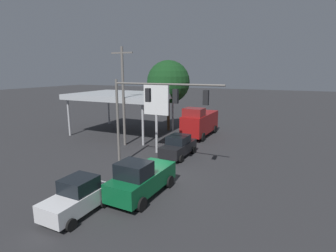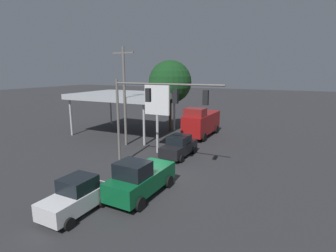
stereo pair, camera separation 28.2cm
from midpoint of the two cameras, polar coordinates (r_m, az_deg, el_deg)
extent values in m
plane|color=#2D2D30|center=(18.63, -3.08, -12.07)|extent=(200.00, 200.00, 0.00)
cylinder|color=slate|center=(21.23, -11.24, 0.56)|extent=(0.20, 0.20, 6.95)
cylinder|color=slate|center=(18.68, -0.94, 9.09)|extent=(8.44, 0.14, 0.14)
cube|color=black|center=(19.40, -4.78, 6.72)|extent=(0.36, 0.28, 1.00)
sphere|color=#FF4141|center=(19.53, -4.53, 7.64)|extent=(0.22, 0.22, 0.22)
sphere|color=#392305|center=(19.56, -4.52, 6.77)|extent=(0.22, 0.22, 0.22)
sphere|color=black|center=(19.59, -4.50, 5.89)|extent=(0.22, 0.22, 0.22)
cube|color=black|center=(18.42, 1.21, 6.49)|extent=(0.36, 0.28, 1.00)
sphere|color=#FF4141|center=(18.56, 1.45, 7.46)|extent=(0.22, 0.22, 0.22)
sphere|color=#392305|center=(18.59, 1.44, 6.54)|extent=(0.22, 0.22, 0.22)
sphere|color=black|center=(18.62, 1.44, 5.62)|extent=(0.22, 0.22, 0.22)
cube|color=black|center=(17.66, 7.79, 6.15)|extent=(0.36, 0.28, 1.00)
sphere|color=#FF4141|center=(17.81, 8.00, 7.16)|extent=(0.22, 0.22, 0.22)
sphere|color=#392305|center=(17.84, 7.97, 6.20)|extent=(0.22, 0.22, 0.22)
sphere|color=black|center=(17.87, 7.94, 5.24)|extent=(0.22, 0.22, 0.22)
cylinder|color=slate|center=(26.84, -9.99, 6.12)|extent=(0.26, 0.26, 9.89)
cube|color=slate|center=(26.77, -10.34, 15.41)|extent=(2.40, 0.14, 0.14)
cube|color=#B2B7BC|center=(32.43, -10.20, 6.51)|extent=(11.28, 8.79, 0.60)
cube|color=red|center=(36.12, -6.18, 7.16)|extent=(11.28, 0.06, 0.36)
cylinder|color=#B7B7BC|center=(33.56, 0.79, 2.63)|extent=(0.24, 0.24, 4.32)
cylinder|color=#B7B7BC|center=(38.72, -13.00, 3.57)|extent=(0.24, 0.24, 4.32)
cylinder|color=#B7B7BC|center=(26.92, -5.80, 0.26)|extent=(0.24, 0.24, 4.32)
cylinder|color=#B7B7BC|center=(33.13, -21.01, 1.72)|extent=(0.24, 0.24, 4.32)
cylinder|color=#B7B7BC|center=(24.16, -2.86, 1.45)|extent=(0.24, 0.24, 6.37)
cube|color=white|center=(23.90, -2.91, 5.73)|extent=(2.46, 0.24, 2.75)
cube|color=black|center=(24.01, -2.76, 5.76)|extent=(1.72, 0.04, 0.96)
cube|color=black|center=(23.62, 1.91, -4.79)|extent=(2.00, 4.48, 0.90)
cube|color=black|center=(23.41, 1.93, -2.92)|extent=(1.75, 2.07, 0.70)
cylinder|color=black|center=(22.16, 2.47, -7.16)|extent=(0.25, 0.67, 0.66)
cylinder|color=black|center=(22.95, -1.73, -6.48)|extent=(0.25, 0.67, 0.66)
cylinder|color=black|center=(24.66, 5.28, -5.21)|extent=(0.25, 0.67, 0.66)
cylinder|color=black|center=(25.37, 1.42, -4.67)|extent=(0.25, 0.67, 0.66)
cube|color=maroon|center=(31.01, 6.75, 0.69)|extent=(2.55, 6.88, 2.20)
cube|color=maroon|center=(28.81, 5.38, 2.99)|extent=(2.18, 1.88, 0.90)
cylinder|color=black|center=(28.84, 7.36, -2.42)|extent=(0.26, 0.97, 0.96)
cylinder|color=black|center=(29.67, 3.10, -1.93)|extent=(0.26, 0.97, 0.96)
cylinder|color=black|center=(32.93, 9.95, -0.71)|extent=(0.26, 0.97, 0.96)
cylinder|color=black|center=(33.66, 6.15, -0.32)|extent=(0.26, 0.97, 0.96)
cube|color=#0C592D|center=(16.58, -6.02, -11.67)|extent=(2.24, 5.29, 1.10)
cube|color=black|center=(15.52, -7.95, -9.42)|extent=(1.91, 1.68, 0.90)
cylinder|color=black|center=(15.05, -6.27, -16.59)|extent=(0.26, 0.81, 0.80)
cylinder|color=black|center=(16.16, -12.52, -14.71)|extent=(0.26, 0.81, 0.80)
cylinder|color=black|center=(17.66, -0.07, -12.02)|extent=(0.26, 0.81, 0.80)
cylinder|color=black|center=(18.61, -5.75, -10.79)|extent=(0.26, 0.81, 0.80)
cube|color=silver|center=(15.37, -19.91, -15.12)|extent=(1.80, 3.84, 0.90)
cube|color=black|center=(15.21, -19.31, -11.92)|extent=(1.61, 1.74, 0.76)
cylinder|color=black|center=(14.29, -20.96, -19.44)|extent=(0.24, 0.63, 0.62)
cylinder|color=black|center=(15.49, -25.57, -17.27)|extent=(0.24, 0.63, 0.62)
cylinder|color=black|center=(15.81, -14.18, -15.78)|extent=(0.24, 0.63, 0.62)
cylinder|color=black|center=(16.90, -18.83, -14.19)|extent=(0.24, 0.63, 0.62)
cylinder|color=#4C331E|center=(33.71, -0.15, 2.69)|extent=(0.36, 0.36, 4.34)
sphere|color=#143D19|center=(33.31, -0.16, 9.58)|extent=(5.37, 5.37, 5.37)
camera|label=1|loc=(0.14, -90.42, -0.09)|focal=28.00mm
camera|label=2|loc=(0.14, 89.58, 0.09)|focal=28.00mm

